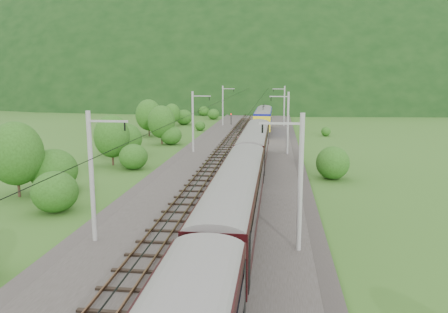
# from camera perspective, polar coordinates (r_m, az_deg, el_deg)

# --- Properties ---
(ground) EXTENTS (600.00, 600.00, 0.00)m
(ground) POSITION_cam_1_polar(r_m,az_deg,el_deg) (26.92, -3.95, -12.04)
(ground) COLOR #30591C
(ground) RESTS_ON ground
(railbed) EXTENTS (14.00, 220.00, 0.30)m
(railbed) POSITION_cam_1_polar(r_m,az_deg,el_deg) (36.19, -0.97, -5.80)
(railbed) COLOR #38332D
(railbed) RESTS_ON ground
(track_left) EXTENTS (2.40, 220.00, 0.27)m
(track_left) POSITION_cam_1_polar(r_m,az_deg,el_deg) (36.52, -4.72, -5.32)
(track_left) COLOR brown
(track_left) RESTS_ON railbed
(track_right) EXTENTS (2.40, 220.00, 0.27)m
(track_right) POSITION_cam_1_polar(r_m,az_deg,el_deg) (35.89, 2.85, -5.58)
(track_right) COLOR brown
(track_right) RESTS_ON railbed
(catenary_left) EXTENTS (2.54, 192.28, 8.00)m
(catenary_left) POSITION_cam_1_polar(r_m,az_deg,el_deg) (57.74, -4.02, 4.72)
(catenary_left) COLOR gray
(catenary_left) RESTS_ON railbed
(catenary_right) EXTENTS (2.54, 192.28, 8.00)m
(catenary_right) POSITION_cam_1_polar(r_m,az_deg,el_deg) (56.71, 8.26, 4.53)
(catenary_right) COLOR gray
(catenary_right) RESTS_ON railbed
(overhead_wires) EXTENTS (4.83, 198.00, 0.03)m
(overhead_wires) POSITION_cam_1_polar(r_m,az_deg,el_deg) (34.88, -1.00, 5.23)
(overhead_wires) COLOR black
(overhead_wires) RESTS_ON ground
(mountain_main) EXTENTS (504.00, 360.00, 244.00)m
(mountain_main) POSITION_cam_1_polar(r_m,az_deg,el_deg) (284.62, 6.02, 8.40)
(mountain_main) COLOR black
(mountain_main) RESTS_ON ground
(mountain_ridge) EXTENTS (336.00, 280.00, 132.00)m
(mountain_ridge) POSITION_cam_1_polar(r_m,az_deg,el_deg) (347.72, -14.27, 8.51)
(mountain_ridge) COLOR black
(mountain_ridge) RESTS_ON ground
(train) EXTENTS (2.84, 114.32, 4.93)m
(train) POSITION_cam_1_polar(r_m,az_deg,el_deg) (27.56, 1.73, -4.05)
(train) COLOR black
(train) RESTS_ON ground
(hazard_post_near) EXTENTS (0.17, 0.17, 1.55)m
(hazard_post_near) POSITION_cam_1_polar(r_m,az_deg,el_deg) (61.71, 1.85, 1.91)
(hazard_post_near) COLOR red
(hazard_post_near) RESTS_ON railbed
(hazard_post_far) EXTENTS (0.15, 0.15, 1.45)m
(hazard_post_far) POSITION_cam_1_polar(r_m,az_deg,el_deg) (56.59, 2.49, 1.06)
(hazard_post_far) COLOR red
(hazard_post_far) RESTS_ON railbed
(signal) EXTENTS (0.25, 0.25, 2.29)m
(signal) POSITION_cam_1_polar(r_m,az_deg,el_deg) (90.39, 0.93, 5.02)
(signal) COLOR black
(signal) RESTS_ON railbed
(vegetation_left) EXTENTS (11.49, 149.25, 6.55)m
(vegetation_left) POSITION_cam_1_polar(r_m,az_deg,el_deg) (47.16, -16.96, 0.58)
(vegetation_left) COLOR #214412
(vegetation_left) RESTS_ON ground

